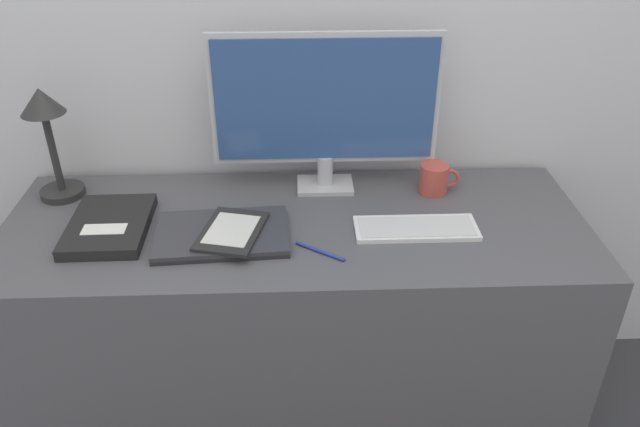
% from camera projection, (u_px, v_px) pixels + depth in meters
% --- Properties ---
extents(wall_back, '(3.60, 0.05, 2.40)m').
position_uv_depth(wall_back, '(291.00, 1.00, 1.64)').
color(wall_back, silver).
rests_on(wall_back, ground_plane).
extents(desk, '(1.51, 0.57, 0.72)m').
position_uv_depth(desk, '(298.00, 329.00, 1.79)').
color(desk, '#4C4C51').
rests_on(desk, ground_plane).
extents(monitor, '(0.61, 0.11, 0.44)m').
position_uv_depth(monitor, '(325.00, 106.00, 1.65)').
color(monitor, '#B7B7BC').
rests_on(monitor, desk).
extents(keyboard, '(0.31, 0.12, 0.01)m').
position_uv_depth(keyboard, '(416.00, 228.00, 1.57)').
color(keyboard, silver).
rests_on(keyboard, desk).
extents(laptop, '(0.34, 0.23, 0.02)m').
position_uv_depth(laptop, '(222.00, 234.00, 1.54)').
color(laptop, '#232328').
rests_on(laptop, desk).
extents(ereader, '(0.18, 0.23, 0.01)m').
position_uv_depth(ereader, '(232.00, 231.00, 1.52)').
color(ereader, black).
rests_on(ereader, laptop).
extents(desk_lamp, '(0.12, 0.12, 0.31)m').
position_uv_depth(desk_lamp, '(47.00, 127.00, 1.62)').
color(desk_lamp, '#282828').
rests_on(desk_lamp, desk).
extents(notebook, '(0.20, 0.27, 0.03)m').
position_uv_depth(notebook, '(109.00, 226.00, 1.57)').
color(notebook, black).
rests_on(notebook, desk).
extents(coffee_mug, '(0.11, 0.08, 0.08)m').
position_uv_depth(coffee_mug, '(435.00, 178.00, 1.73)').
color(coffee_mug, '#B7473D').
rests_on(coffee_mug, desk).
extents(pen, '(0.12, 0.09, 0.01)m').
position_uv_depth(pen, '(320.00, 251.00, 1.49)').
color(pen, navy).
rests_on(pen, desk).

